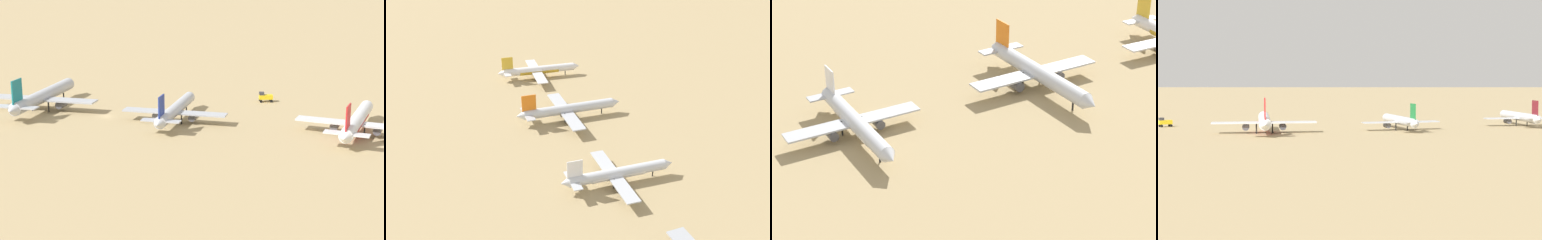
% 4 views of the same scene
% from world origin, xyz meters
% --- Properties ---
extents(parked_jet_5, '(44.81, 36.44, 12.92)m').
position_xyz_m(parked_jet_5, '(-10.69, 81.92, 4.30)').
color(parked_jet_5, silver).
rests_on(parked_jet_5, ground).
extents(parked_jet_6, '(50.93, 41.43, 14.68)m').
position_xyz_m(parked_jet_6, '(-15.75, 139.07, 4.94)').
color(parked_jet_6, silver).
rests_on(parked_jet_6, ground).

